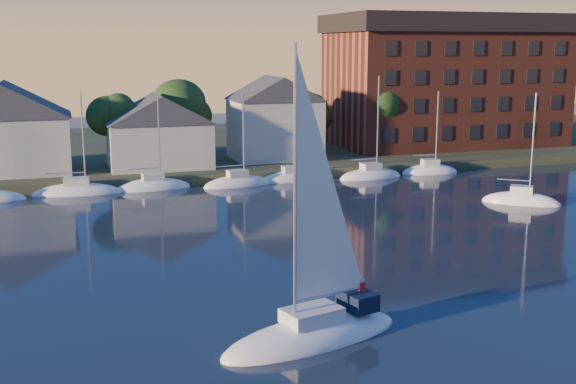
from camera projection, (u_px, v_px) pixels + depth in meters
name	position (u px, v px, depth m)	size (l,w,h in m)	color
shoreline_land	(187.00, 151.00, 99.52)	(160.00, 50.00, 2.00)	#323B22
wooden_dock	(222.00, 180.00, 78.02)	(120.00, 3.00, 1.00)	brown
clubhouse_west	(5.00, 127.00, 75.98)	(13.65, 9.45, 9.64)	beige
clubhouse_centre	(159.00, 130.00, 79.91)	(11.55, 8.40, 8.08)	beige
clubhouse_east	(275.00, 117.00, 85.72)	(10.50, 8.40, 9.80)	beige
condo_block	(445.00, 79.00, 98.18)	(31.00, 17.00, 17.40)	brown
tree_line	(218.00, 106.00, 87.47)	(93.40, 5.40, 8.90)	#362218
moored_fleet	(151.00, 189.00, 72.84)	(71.50, 2.40, 12.05)	white
hero_sailboat	(314.00, 327.00, 35.58)	(10.61, 5.82, 15.52)	white
drifting_sailboat_right	(521.00, 202.00, 66.49)	(6.98, 6.28, 11.27)	white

